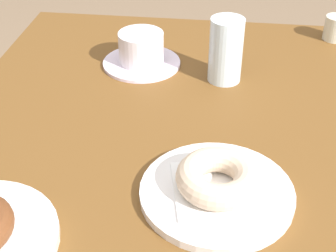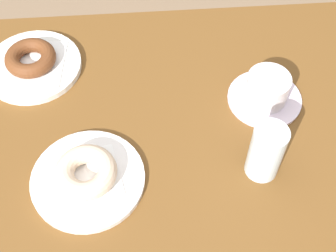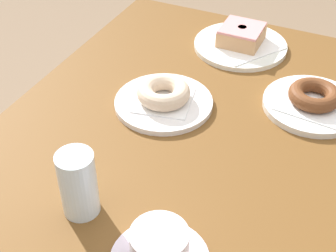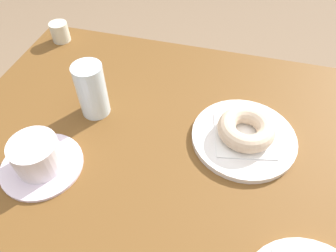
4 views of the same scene
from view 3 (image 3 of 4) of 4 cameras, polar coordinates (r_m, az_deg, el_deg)
The scene contains 12 objects.
table at distance 1.04m, azimuth 1.74°, elevation -5.37°, with size 1.04×0.75×0.75m.
plate_glazed_square at distance 1.26m, azimuth 8.36°, elevation 9.21°, with size 0.23×0.23×0.01m, color white.
napkin_glazed_square at distance 1.26m, azimuth 8.40°, elevation 9.50°, with size 0.16×0.16×0.00m, color white.
donut_glazed_square at distance 1.24m, azimuth 8.50°, elevation 10.42°, with size 0.10×0.10×0.04m.
plate_chocolate_ring at distance 1.08m, azimuth 16.35°, elevation 2.36°, with size 0.21×0.21×0.01m, color white.
napkin_chocolate_ring at distance 1.08m, azimuth 16.43°, elevation 2.72°, with size 0.13×0.13×0.00m, color white.
donut_chocolate_ring at distance 1.07m, azimuth 16.59°, elevation 3.47°, with size 0.11×0.11×0.03m, color brown.
plate_sugar_ring at distance 1.04m, azimuth -0.51°, elevation 2.72°, with size 0.21×0.21×0.01m, color white.
napkin_sugar_ring at distance 1.04m, azimuth -0.51°, elevation 3.06°, with size 0.12×0.12×0.00m, color white.
donut_sugar_ring at distance 1.03m, azimuth -0.52°, elevation 3.92°, with size 0.11×0.11×0.04m, color beige.
water_glass at distance 0.80m, azimuth -10.35°, elevation -6.61°, with size 0.06×0.06×0.12m, color silver.
coffee_cup at distance 0.75m, azimuth -0.99°, elevation -14.08°, with size 0.15×0.15×0.07m.
Camera 3 is at (0.69, 0.28, 1.38)m, focal length 52.66 mm.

